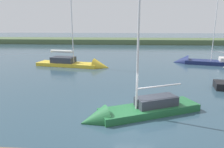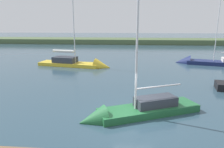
# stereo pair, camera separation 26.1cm
# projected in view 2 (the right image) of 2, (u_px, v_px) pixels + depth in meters

# --- Properties ---
(ground_plane) EXTENTS (200.00, 200.00, 0.00)m
(ground_plane) POSITION_uv_depth(u_px,v_px,m) (134.00, 119.00, 11.64)
(ground_plane) COLOR #2D4756
(far_shoreline) EXTENTS (180.00, 8.00, 2.40)m
(far_shoreline) POSITION_uv_depth(u_px,v_px,m) (130.00, 43.00, 54.23)
(far_shoreline) COLOR #4C603D
(far_shoreline) RESTS_ON ground_plane
(sailboat_near_dock) EXTENTS (7.19, 4.33, 8.91)m
(sailboat_near_dock) POSITION_uv_depth(u_px,v_px,m) (134.00, 113.00, 12.00)
(sailboat_near_dock) COLOR #236638
(sailboat_near_dock) RESTS_ON ground_plane
(sailboat_inner_slip) EXTENTS (9.46, 4.32, 9.49)m
(sailboat_inner_slip) POSITION_uv_depth(u_px,v_px,m) (208.00, 64.00, 26.84)
(sailboat_inner_slip) COLOR navy
(sailboat_inner_slip) RESTS_ON ground_plane
(sailboat_far_right) EXTENTS (9.29, 3.71, 9.21)m
(sailboat_far_right) POSITION_uv_depth(u_px,v_px,m) (80.00, 65.00, 25.60)
(sailboat_far_right) COLOR gold
(sailboat_far_right) RESTS_ON ground_plane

